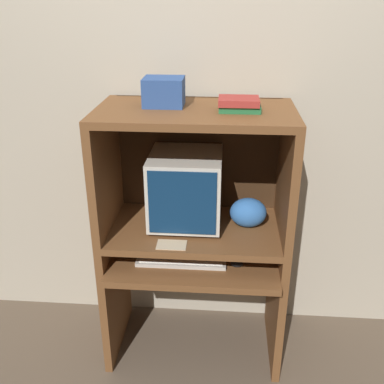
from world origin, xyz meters
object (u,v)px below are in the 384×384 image
book_stack (239,104)px  storage_box (164,92)px  keyboard (181,260)px  mouse (237,264)px  crt_monitor (186,188)px  snack_bag (248,213)px

book_stack → storage_box: size_ratio=1.01×
book_stack → storage_box: storage_box is taller
keyboard → mouse: 0.28m
mouse → book_stack: book_stack is taller
keyboard → book_stack: bearing=18.7°
crt_monitor → book_stack: (0.25, -0.07, 0.46)m
snack_bag → keyboard: bearing=-156.8°
mouse → book_stack: (-0.02, 0.11, 0.79)m
mouse → book_stack: size_ratio=0.33×
book_stack → crt_monitor: bearing=165.1°
book_stack → keyboard: bearing=-161.3°
mouse → storage_box: 0.92m
crt_monitor → storage_box: bearing=174.0°
snack_bag → storage_box: size_ratio=1.00×
keyboard → mouse: mouse is taller
mouse → storage_box: size_ratio=0.34×
keyboard → mouse: (0.28, -0.02, 0.00)m
snack_bag → book_stack: 0.58m
crt_monitor → snack_bag: (0.32, -0.01, -0.12)m
mouse → keyboard: bearing=176.2°
crt_monitor → book_stack: size_ratio=1.99×
mouse → book_stack: 0.79m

